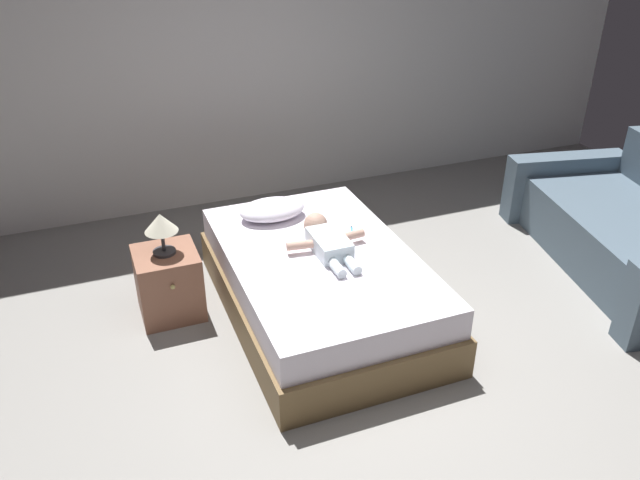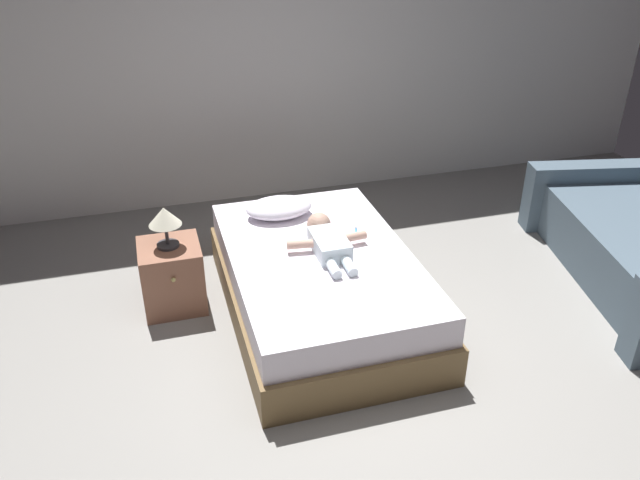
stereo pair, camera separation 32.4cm
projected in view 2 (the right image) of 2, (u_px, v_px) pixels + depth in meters
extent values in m
plane|color=gray|center=(364.00, 404.00, 3.62)|extent=(8.00, 8.00, 0.00)
cube|color=silver|center=(252.00, 55.00, 5.51)|extent=(8.00, 0.12, 2.61)
cube|color=brown|center=(320.00, 296.00, 4.34)|extent=(1.21, 1.92, 0.27)
cube|color=white|center=(320.00, 267.00, 4.23)|extent=(1.16, 1.84, 0.21)
ellipsoid|color=white|center=(279.00, 208.00, 4.62)|extent=(0.48, 0.32, 0.13)
cube|color=white|center=(329.00, 244.00, 4.16)|extent=(0.21, 0.35, 0.12)
sphere|color=tan|center=(319.00, 224.00, 4.36)|extent=(0.16, 0.16, 0.16)
cylinder|color=tan|center=(300.00, 244.00, 4.16)|extent=(0.18, 0.08, 0.06)
cylinder|color=tan|center=(353.00, 237.00, 4.25)|extent=(0.18, 0.07, 0.06)
cylinder|color=white|center=(333.00, 268.00, 3.95)|extent=(0.06, 0.17, 0.06)
cylinder|color=white|center=(349.00, 266.00, 3.97)|extent=(0.06, 0.17, 0.06)
cube|color=#3E95E6|center=(356.00, 234.00, 4.40)|extent=(0.06, 0.15, 0.01)
cube|color=white|center=(356.00, 227.00, 4.47)|extent=(0.02, 0.03, 0.01)
cube|color=#4E616F|center=(638.00, 255.00, 4.66)|extent=(1.14, 1.71, 0.44)
cube|color=#4E616F|center=(586.00, 195.00, 5.40)|extent=(1.05, 0.41, 0.57)
cube|color=#8B5A44|center=(172.00, 276.00, 4.38)|extent=(0.41, 0.41, 0.47)
sphere|color=tan|center=(173.00, 280.00, 4.14)|extent=(0.03, 0.03, 0.03)
cylinder|color=#333338|center=(168.00, 245.00, 4.26)|extent=(0.15, 0.15, 0.02)
cylinder|color=#333338|center=(167.00, 234.00, 4.22)|extent=(0.02, 0.02, 0.14)
cone|color=beige|center=(164.00, 216.00, 4.16)|extent=(0.22, 0.22, 0.12)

